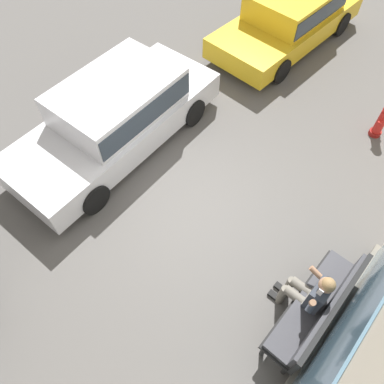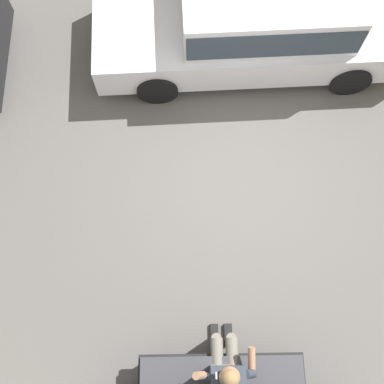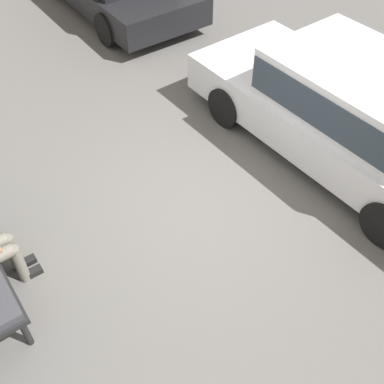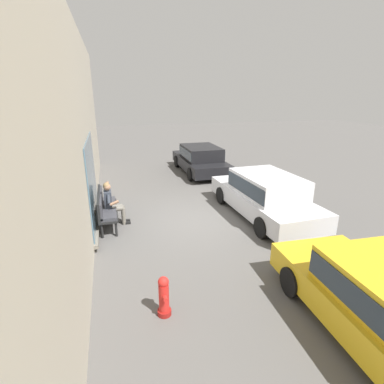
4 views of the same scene
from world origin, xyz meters
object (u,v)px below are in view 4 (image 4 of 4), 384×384
at_px(bench, 105,206).
at_px(parked_car_mid, 265,194).
at_px(person_on_phone, 112,202).
at_px(fire_hydrant, 164,297).
at_px(parked_car_far, 200,158).

xyz_separation_m(bench, parked_car_mid, (-0.69, -5.08, 0.18)).
bearing_deg(parked_car_mid, person_on_phone, 82.37).
distance_m(parked_car_mid, fire_hydrant, 5.54).
height_order(bench, parked_car_mid, parked_car_mid).
relative_size(person_on_phone, fire_hydrant, 1.70).
xyz_separation_m(bench, person_on_phone, (-0.04, -0.23, 0.12)).
bearing_deg(person_on_phone, fire_hydrant, -169.68).
relative_size(parked_car_mid, fire_hydrant, 5.88).
xyz_separation_m(person_on_phone, fire_hydrant, (-4.39, -0.80, -0.34)).
bearing_deg(bench, parked_car_mid, -97.74).
xyz_separation_m(bench, parked_car_far, (5.33, -4.72, 0.14)).
height_order(person_on_phone, parked_car_mid, parked_car_mid).
distance_m(parked_car_mid, parked_car_far, 6.03).
height_order(bench, person_on_phone, person_on_phone).
distance_m(person_on_phone, parked_car_mid, 4.90).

